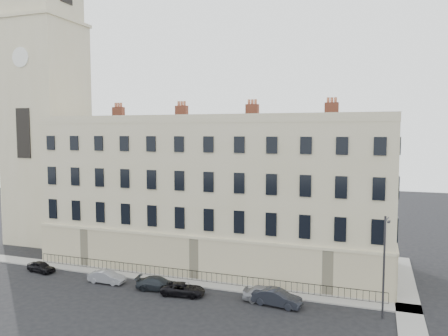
{
  "coord_description": "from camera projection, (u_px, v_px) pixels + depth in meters",
  "views": [
    {
      "loc": [
        10.24,
        -31.76,
        14.17
      ],
      "look_at": [
        -4.39,
        10.0,
        10.49
      ],
      "focal_mm": 35.0,
      "sensor_mm": 36.0,
      "label": 1
    }
  ],
  "objects": [
    {
      "name": "ground",
      "position": [
        235.0,
        312.0,
        34.42
      ],
      "size": [
        160.0,
        160.0,
        0.0
      ],
      "primitive_type": "plane",
      "color": "black",
      "rests_on": "ground"
    },
    {
      "name": "terrace",
      "position": [
        216.0,
        194.0,
        47.02
      ],
      "size": [
        36.22,
        12.22,
        17.0
      ],
      "color": "#C5BA92",
      "rests_on": "ground"
    },
    {
      "name": "church_tower",
      "position": [
        46.0,
        97.0,
        55.92
      ],
      "size": [
        8.0,
        8.13,
        44.0
      ],
      "color": "#C5BA92",
      "rests_on": "ground"
    },
    {
      "name": "pavement_terrace",
      "position": [
        153.0,
        277.0,
        42.41
      ],
      "size": [
        48.0,
        2.0,
        0.12
      ],
      "primitive_type": "cube",
      "color": "gray",
      "rests_on": "ground"
    },
    {
      "name": "pavement_east_return",
      "position": [
        406.0,
        296.0,
        37.65
      ],
      "size": [
        2.0,
        24.0,
        0.12
      ],
      "primitive_type": "cube",
      "color": "gray",
      "rests_on": "ground"
    },
    {
      "name": "railings",
      "position": [
        192.0,
        275.0,
        41.43
      ],
      "size": [
        35.0,
        0.04,
        0.96
      ],
      "color": "black",
      "rests_on": "ground"
    },
    {
      "name": "car_a",
      "position": [
        41.0,
        267.0,
        44.11
      ],
      "size": [
        3.33,
        1.76,
        1.08
      ],
      "primitive_type": "imported",
      "rotation": [
        0.0,
        0.0,
        1.41
      ],
      "color": "black",
      "rests_on": "ground"
    },
    {
      "name": "car_b",
      "position": [
        107.0,
        277.0,
        40.92
      ],
      "size": [
        3.53,
        1.26,
        1.16
      ],
      "primitive_type": "imported",
      "rotation": [
        0.0,
        0.0,
        1.58
      ],
      "color": "gray",
      "rests_on": "ground"
    },
    {
      "name": "car_c",
      "position": [
        158.0,
        284.0,
        39.12
      ],
      "size": [
        4.21,
        2.24,
        1.16
      ],
      "primitive_type": "imported",
      "rotation": [
        0.0,
        0.0,
        1.73
      ],
      "color": "#1E2329",
      "rests_on": "ground"
    },
    {
      "name": "car_d",
      "position": [
        183.0,
        289.0,
        37.86
      ],
      "size": [
        4.02,
        2.17,
        1.07
      ],
      "primitive_type": "imported",
      "rotation": [
        0.0,
        0.0,
        1.67
      ],
      "color": "black",
      "rests_on": "ground"
    },
    {
      "name": "car_e",
      "position": [
        266.0,
        294.0,
        36.36
      ],
      "size": [
        4.05,
        1.86,
        1.35
      ],
      "primitive_type": "imported",
      "rotation": [
        0.0,
        0.0,
        1.64
      ],
      "color": "gray",
      "rests_on": "ground"
    },
    {
      "name": "car_f",
      "position": [
        277.0,
        298.0,
        35.57
      ],
      "size": [
        4.2,
        1.93,
        1.34
      ],
      "primitive_type": "imported",
      "rotation": [
        0.0,
        0.0,
        1.44
      ],
      "color": "black",
      "rests_on": "ground"
    },
    {
      "name": "streetlamp",
      "position": [
        384.0,
        263.0,
        32.74
      ],
      "size": [
        0.41,
        1.7,
        7.89
      ],
      "rotation": [
        0.0,
        0.0,
        -0.15
      ],
      "color": "#313136",
      "rests_on": "ground"
    }
  ]
}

